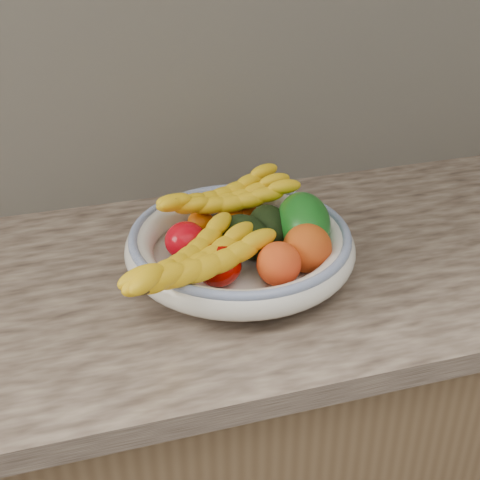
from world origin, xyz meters
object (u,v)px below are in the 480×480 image
object	(u,v)px
fruit_bowl	(240,246)
green_mango	(303,223)
banana_bunch_back	(226,202)
banana_bunch_front	(195,267)

from	to	relation	value
fruit_bowl	green_mango	bearing A→B (deg)	-0.77
green_mango	banana_bunch_back	size ratio (longest dim) A/B	0.51
banana_bunch_back	banana_bunch_front	distance (m)	0.21
fruit_bowl	banana_bunch_front	xyz separation A→B (m)	(-0.10, -0.09, 0.03)
green_mango	banana_bunch_back	distance (m)	0.15
green_mango	banana_bunch_front	xyz separation A→B (m)	(-0.21, -0.09, 0.01)
fruit_bowl	green_mango	world-z (taller)	green_mango
green_mango	banana_bunch_front	size ratio (longest dim) A/B	0.45
fruit_bowl	banana_bunch_back	distance (m)	0.10
banana_bunch_back	banana_bunch_front	bearing A→B (deg)	-129.50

